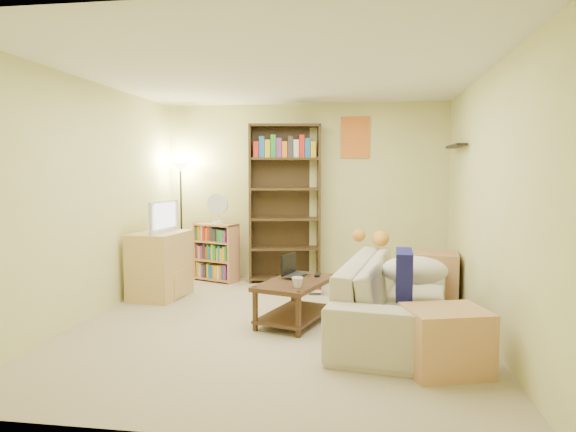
{
  "coord_description": "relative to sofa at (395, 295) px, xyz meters",
  "views": [
    {
      "loc": [
        0.86,
        -5.03,
        1.55
      ],
      "look_at": [
        0.01,
        0.65,
        1.05
      ],
      "focal_mm": 32.0,
      "sensor_mm": 36.0,
      "label": 1
    }
  ],
  "objects": [
    {
      "name": "floor_lamp",
      "position": [
        -2.93,
        2.06,
        0.99
      ],
      "size": [
        0.28,
        0.28,
        1.68
      ],
      "color": "black",
      "rests_on": "ground"
    },
    {
      "name": "tall_bookshelf",
      "position": [
        -1.42,
        2.06,
        0.81
      ],
      "size": [
        1.03,
        0.5,
        2.2
      ],
      "rotation": [
        0.0,
        0.0,
        0.17
      ],
      "color": "#3E2B18",
      "rests_on": "ground"
    },
    {
      "name": "laptop",
      "position": [
        -0.97,
        0.28,
        0.1
      ],
      "size": [
        0.49,
        0.43,
        0.03
      ],
      "primitive_type": "imported",
      "rotation": [
        0.0,
        0.0,
        1.29
      ],
      "color": "black",
      "rests_on": "coffee_table"
    },
    {
      "name": "tabby_cat",
      "position": [
        -0.17,
        0.95,
        0.44
      ],
      "size": [
        0.55,
        0.26,
        0.19
      ],
      "color": "orange",
      "rests_on": "sofa"
    },
    {
      "name": "end_cabinet",
      "position": [
        0.32,
        -1.01,
        -0.1
      ],
      "size": [
        0.72,
        0.65,
        0.5
      ],
      "primitive_type": "cube",
      "rotation": [
        0.0,
        0.0,
        0.29
      ],
      "color": "tan",
      "rests_on": "ground"
    },
    {
      "name": "book_stacks",
      "position": [
        -1.14,
        1.41,
        -0.25
      ],
      "size": [
        0.68,
        0.31,
        0.21
      ],
      "color": "red",
      "rests_on": "ground"
    },
    {
      "name": "side_table",
      "position": [
        0.55,
        1.25,
        -0.06
      ],
      "size": [
        0.57,
        0.57,
        0.58
      ],
      "primitive_type": "cube",
      "rotation": [
        0.0,
        0.0,
        -0.13
      ],
      "color": "tan",
      "rests_on": "ground"
    },
    {
      "name": "mug",
      "position": [
        -0.94,
        -0.21,
        0.14
      ],
      "size": [
        0.14,
        0.14,
        0.1
      ],
      "primitive_type": "imported",
      "rotation": [
        0.0,
        0.0,
        -0.12
      ],
      "color": "silver",
      "rests_on": "coffee_table"
    },
    {
      "name": "coffee_table",
      "position": [
        -1.0,
        0.11,
        -0.06
      ],
      "size": [
        0.81,
        1.1,
        0.44
      ],
      "rotation": [
        0.0,
        0.0,
        -0.3
      ],
      "color": "#432C1A",
      "rests_on": "ground"
    },
    {
      "name": "tv_stand",
      "position": [
        -2.79,
        0.92,
        0.06
      ],
      "size": [
        0.62,
        0.81,
        0.81
      ],
      "primitive_type": "cube",
      "rotation": [
        0.0,
        0.0,
        -0.11
      ],
      "color": "tan",
      "rests_on": "ground"
    },
    {
      "name": "tv_remote",
      "position": [
        -0.8,
        0.39,
        0.1
      ],
      "size": [
        0.06,
        0.17,
        0.02
      ],
      "primitive_type": "cube",
      "rotation": [
        0.0,
        0.0,
        -0.0
      ],
      "color": "black",
      "rests_on": "coffee_table"
    },
    {
      "name": "navy_pillow",
      "position": [
        0.04,
        -0.52,
        0.32
      ],
      "size": [
        0.16,
        0.46,
        0.41
      ],
      "primitive_type": "cube",
      "rotation": [
        0.0,
        0.0,
        1.52
      ],
      "color": "navy",
      "rests_on": "sofa"
    },
    {
      "name": "laptop_screen",
      "position": [
        -1.1,
        0.32,
        0.22
      ],
      "size": [
        0.11,
        0.32,
        0.22
      ],
      "primitive_type": "cube",
      "rotation": [
        0.0,
        0.0,
        -0.3
      ],
      "color": "white",
      "rests_on": "laptop"
    },
    {
      "name": "room",
      "position": [
        -1.17,
        0.02,
        1.28
      ],
      "size": [
        4.5,
        4.54,
        2.52
      ],
      "color": "tan",
      "rests_on": "ground"
    },
    {
      "name": "short_bookshelf",
      "position": [
        -2.38,
        1.94,
        0.06
      ],
      "size": [
        0.68,
        0.47,
        0.82
      ],
      "rotation": [
        0.0,
        0.0,
        -0.38
      ],
      "color": "tan",
      "rests_on": "ground"
    },
    {
      "name": "sofa",
      "position": [
        0.0,
        0.0,
        0.0
      ],
      "size": [
        2.64,
        1.63,
        0.69
      ],
      "primitive_type": "imported",
      "rotation": [
        0.0,
        0.0,
        1.42
      ],
      "color": "#B9B599",
      "rests_on": "ground"
    },
    {
      "name": "cream_blanket",
      "position": [
        0.18,
        0.03,
        0.25
      ],
      "size": [
        0.64,
        0.46,
        0.27
      ],
      "primitive_type": "ellipsoid",
      "color": "beige",
      "rests_on": "sofa"
    },
    {
      "name": "television",
      "position": [
        -2.79,
        0.92,
        0.65
      ],
      "size": [
        0.69,
        0.24,
        0.38
      ],
      "primitive_type": "imported",
      "rotation": [
        0.0,
        0.0,
        1.46
      ],
      "color": "black",
      "rests_on": "tv_stand"
    },
    {
      "name": "desk_fan",
      "position": [
        -2.33,
        1.89,
        0.7
      ],
      "size": [
        0.29,
        0.16,
        0.42
      ],
      "color": "silver",
      "rests_on": "short_bookshelf"
    }
  ]
}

